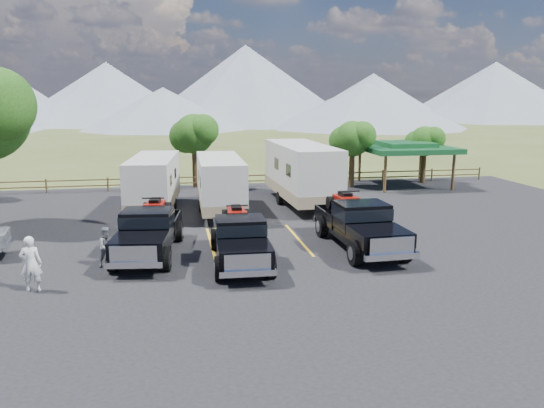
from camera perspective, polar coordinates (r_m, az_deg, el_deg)
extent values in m
plane|color=#424F21|center=(20.28, -0.04, -7.14)|extent=(320.00, 320.00, 0.00)
cube|color=black|center=(23.09, -1.41, -4.74)|extent=(44.00, 34.00, 0.04)
cube|color=gold|center=(23.91, -16.20, -4.58)|extent=(0.12, 5.50, 0.01)
cube|color=gold|center=(23.83, -6.57, -4.24)|extent=(0.12, 5.50, 0.01)
cube|color=gold|center=(24.41, 2.86, -3.79)|extent=(0.12, 5.50, 0.01)
cube|color=gold|center=(25.61, 11.61, -3.27)|extent=(0.12, 5.50, 0.01)
cylinder|color=black|center=(38.34, 8.57, 3.82)|extent=(0.39, 0.39, 2.80)
sphere|color=#1F4912|center=(38.12, 8.66, 6.95)|extent=(2.52, 2.52, 2.52)
sphere|color=#1F4912|center=(37.86, 9.68, 7.29)|extent=(1.98, 1.98, 1.98)
sphere|color=#1F4912|center=(38.35, 7.74, 6.73)|extent=(2.16, 2.16, 2.16)
cylinder|color=black|center=(41.60, 15.96, 3.91)|extent=(0.38, 0.38, 2.52)
sphere|color=#1F4912|center=(41.40, 16.11, 6.50)|extent=(2.24, 2.24, 2.24)
sphere|color=#1F4912|center=(41.25, 16.97, 6.77)|extent=(1.76, 1.76, 1.76)
sphere|color=#1F4912|center=(41.54, 15.32, 6.34)|extent=(1.92, 1.92, 1.92)
cylinder|color=black|center=(38.23, -8.26, 4.02)|extent=(0.41, 0.41, 3.08)
sphere|color=#1F4912|center=(38.00, -8.37, 7.47)|extent=(2.80, 2.80, 2.80)
sphere|color=#1F4912|center=(37.51, -7.42, 7.91)|extent=(2.20, 2.20, 2.20)
sphere|color=#1F4912|center=(38.44, -9.22, 7.19)|extent=(2.40, 2.40, 2.40)
cylinder|color=brown|center=(38.80, -23.11, 1.76)|extent=(0.12, 0.12, 1.00)
cylinder|color=brown|center=(38.12, -17.23, 2.01)|extent=(0.12, 0.12, 1.00)
cylinder|color=brown|center=(37.86, -11.21, 2.25)|extent=(0.12, 0.12, 1.00)
cylinder|color=brown|center=(38.02, -5.17, 2.47)|extent=(0.12, 0.12, 1.00)
cylinder|color=brown|center=(38.60, 0.75, 2.65)|extent=(0.12, 0.12, 1.00)
cylinder|color=brown|center=(39.57, 6.45, 2.80)|extent=(0.12, 0.12, 1.00)
cylinder|color=brown|center=(40.92, 11.82, 2.92)|extent=(0.12, 0.12, 1.00)
cylinder|color=brown|center=(42.60, 16.81, 3.00)|extent=(0.12, 0.12, 1.00)
cylinder|color=brown|center=(44.57, 21.39, 3.06)|extent=(0.12, 0.12, 1.00)
cube|color=brown|center=(38.27, -2.19, 2.49)|extent=(36.00, 0.06, 0.08)
cube|color=brown|center=(38.21, -2.19, 3.08)|extent=(36.00, 0.06, 0.08)
cylinder|color=brown|center=(36.58, 12.06, 3.16)|extent=(0.20, 0.20, 2.60)
cylinder|color=brown|center=(41.19, 9.40, 4.19)|extent=(0.20, 0.20, 2.60)
cylinder|color=brown|center=(38.77, 18.92, 3.26)|extent=(0.20, 0.20, 2.60)
cylinder|color=brown|center=(43.15, 15.68, 4.25)|extent=(0.20, 0.20, 2.60)
cube|color=#175027|center=(39.68, 14.12, 5.82)|extent=(6.20, 6.20, 0.35)
cube|color=#175027|center=(39.65, 14.14, 6.25)|extent=(3.50, 3.50, 0.35)
cone|color=gray|center=(131.68, -17.28, 11.33)|extent=(44.00, 44.00, 14.00)
cone|color=gray|center=(128.10, -2.82, 12.73)|extent=(52.00, 52.00, 18.00)
cone|color=gray|center=(142.52, 10.79, 11.23)|extent=(40.00, 40.00, 12.00)
cone|color=gray|center=(153.58, 22.78, 11.12)|extent=(50.00, 50.00, 15.00)
cone|color=gray|center=(105.92, -11.59, 10.04)|extent=(32.00, 32.00, 8.00)
cone|color=gray|center=(109.87, 10.08, 10.41)|extent=(40.00, 40.00, 9.00)
cube|color=black|center=(22.43, -13.10, -3.74)|extent=(2.68, 6.16, 0.38)
cube|color=black|center=(20.43, -14.10, -4.18)|extent=(2.23, 2.13, 0.52)
cube|color=black|center=(22.13, -13.25, -1.95)|extent=(2.16, 1.87, 1.04)
cube|color=black|center=(22.09, -13.26, -1.55)|extent=(2.21, 1.94, 0.47)
cube|color=black|center=(24.16, -12.38, -1.91)|extent=(2.32, 2.75, 0.57)
cube|color=silver|center=(19.44, -14.68, -5.18)|extent=(1.67, 0.30, 0.57)
cube|color=silver|center=(19.50, -14.66, -6.35)|extent=(2.05, 0.45, 0.23)
cube|color=silver|center=(25.44, -11.90, -2.01)|extent=(2.05, 0.43, 0.23)
cylinder|color=black|center=(20.74, -16.73, -5.74)|extent=(0.43, 0.97, 0.94)
cylinder|color=black|center=(20.37, -11.33, -5.79)|extent=(0.43, 0.97, 0.94)
cylinder|color=black|center=(24.63, -14.52, -2.89)|extent=(0.43, 0.97, 0.94)
cylinder|color=black|center=(24.31, -9.97, -2.88)|extent=(0.43, 0.97, 0.94)
cube|color=maroon|center=(24.01, -12.45, -0.27)|extent=(0.90, 1.44, 0.37)
cube|color=black|center=(23.95, -12.48, 0.34)|extent=(0.52, 0.83, 0.19)
cube|color=maroon|center=(23.43, -12.68, -0.31)|extent=(0.88, 0.47, 0.23)
cylinder|color=black|center=(23.46, -12.68, 0.62)|extent=(0.94, 0.19, 0.06)
cylinder|color=black|center=(23.58, -13.78, -1.07)|extent=(0.35, 0.62, 0.59)
cylinder|color=black|center=(23.42, -11.52, -1.05)|extent=(0.35, 0.62, 0.59)
cylinder|color=black|center=(24.68, -13.30, -0.48)|extent=(0.35, 0.62, 0.59)
cylinder|color=black|center=(24.53, -11.13, -0.46)|extent=(0.35, 0.62, 0.59)
cube|color=black|center=(20.93, -3.43, -4.65)|extent=(2.06, 5.74, 0.36)
cube|color=black|center=(19.00, -2.94, -5.19)|extent=(1.98, 1.87, 0.50)
cube|color=black|center=(20.62, -3.42, -2.83)|extent=(1.93, 1.63, 1.00)
cube|color=black|center=(20.59, -3.43, -2.43)|extent=(1.97, 1.69, 0.45)
cube|color=black|center=(22.58, -3.83, -2.72)|extent=(2.01, 2.46, 0.55)
cube|color=silver|center=(18.05, -2.64, -6.27)|extent=(1.59, 0.14, 0.55)
cube|color=silver|center=(18.11, -2.60, -7.46)|extent=(1.96, 0.26, 0.22)
cube|color=silver|center=(23.82, -4.05, -2.79)|extent=(1.96, 0.24, 0.22)
cylinder|color=black|center=(19.05, -5.73, -6.92)|extent=(0.33, 0.91, 0.90)
cylinder|color=black|center=(19.21, -0.11, -6.70)|extent=(0.33, 0.91, 0.90)
cylinder|color=black|center=(22.82, -6.20, -3.79)|extent=(0.33, 0.91, 0.90)
cylinder|color=black|center=(22.95, -1.52, -3.63)|extent=(0.33, 0.91, 0.90)
cube|color=maroon|center=(22.42, -3.85, -1.06)|extent=(0.75, 1.32, 0.35)
cube|color=black|center=(22.37, -3.86, -0.44)|extent=(0.43, 0.76, 0.18)
cube|color=maroon|center=(21.87, -3.74, -1.12)|extent=(0.81, 0.38, 0.22)
cylinder|color=black|center=(21.89, -3.78, -0.17)|extent=(0.90, 0.10, 0.06)
cylinder|color=black|center=(21.91, -4.90, -1.91)|extent=(0.28, 0.57, 0.56)
cylinder|color=black|center=(21.97, -2.57, -1.84)|extent=(0.28, 0.57, 0.56)
cylinder|color=black|center=(22.97, -5.07, -1.28)|extent=(0.28, 0.57, 0.56)
cylinder|color=black|center=(23.03, -2.84, -1.21)|extent=(0.28, 0.57, 0.56)
cube|color=black|center=(23.10, 9.42, -3.06)|extent=(2.16, 6.31, 0.40)
cube|color=black|center=(21.11, 11.52, -3.40)|extent=(2.15, 2.02, 0.55)
cube|color=black|center=(22.79, 9.61, -1.22)|extent=(2.10, 1.76, 1.10)
cube|color=black|center=(22.75, 9.62, -0.81)|extent=(2.15, 1.83, 0.49)
cube|color=black|center=(24.82, 7.80, -1.26)|extent=(2.17, 2.68, 0.60)
cube|color=silver|center=(20.14, 12.78, -4.35)|extent=(1.76, 0.13, 0.60)
cube|color=silver|center=(20.20, 12.80, -5.54)|extent=(2.16, 0.25, 0.24)
cube|color=silver|center=(26.12, 6.81, -1.42)|extent=(2.16, 0.22, 0.24)
cylinder|color=black|center=(20.83, 8.91, -5.23)|extent=(0.35, 1.00, 0.99)
cylinder|color=black|center=(21.63, 14.05, -4.81)|extent=(0.35, 1.00, 0.99)
cylinder|color=black|center=(24.80, 5.36, -2.40)|extent=(0.35, 1.00, 0.99)
cylinder|color=black|center=(25.48, 9.81, -2.15)|extent=(0.35, 1.00, 0.99)
cube|color=maroon|center=(24.67, 7.85, 0.42)|extent=(0.80, 1.45, 0.38)
cube|color=black|center=(24.62, 7.86, 1.05)|extent=(0.46, 0.83, 0.20)
cube|color=maroon|center=(24.09, 8.34, 0.40)|extent=(0.89, 0.40, 0.24)
cylinder|color=black|center=(24.12, 8.27, 1.35)|extent=(0.99, 0.09, 0.07)
cylinder|color=black|center=(23.99, 7.20, -0.42)|extent=(0.30, 0.62, 0.62)
cylinder|color=black|center=(24.33, 9.41, -0.32)|extent=(0.30, 0.62, 0.62)
cylinder|color=black|center=(25.11, 6.31, 0.15)|extent=(0.30, 0.62, 0.62)
cylinder|color=black|center=(25.44, 8.43, 0.24)|extent=(0.30, 0.62, 0.62)
cube|color=silver|center=(30.58, -12.62, 2.55)|extent=(2.98, 7.34, 2.57)
cube|color=gray|center=(30.74, -12.53, 0.71)|extent=(3.01, 7.38, 0.57)
cube|color=black|center=(28.97, -15.36, 2.44)|extent=(0.10, 0.86, 0.57)
cube|color=black|center=(28.64, -10.81, 2.55)|extent=(0.10, 0.86, 0.57)
cylinder|color=black|center=(31.27, -14.38, -0.08)|extent=(0.30, 0.69, 0.67)
cylinder|color=black|center=(30.99, -10.46, -0.02)|extent=(0.30, 0.69, 0.67)
cube|color=black|center=(26.52, -13.72, -1.81)|extent=(0.28, 1.72, 0.10)
cube|color=silver|center=(29.63, -5.61, 2.51)|extent=(2.41, 7.20, 2.58)
cube|color=gray|center=(29.81, -5.57, 0.60)|extent=(2.43, 7.24, 0.57)
cube|color=black|center=(27.77, -7.74, 2.38)|extent=(0.03, 0.86, 0.57)
cube|color=black|center=(27.94, -2.98, 2.53)|extent=(0.03, 0.86, 0.57)
cylinder|color=black|center=(30.13, -7.64, -0.26)|extent=(0.25, 0.67, 0.67)
cylinder|color=black|center=(30.28, -3.56, -0.12)|extent=(0.25, 0.67, 0.67)
cube|color=black|center=(25.55, -4.82, -2.02)|extent=(0.14, 1.72, 0.10)
cube|color=silver|center=(31.68, 3.20, 3.70)|extent=(2.95, 8.47, 3.02)
cube|color=gray|center=(31.86, 3.18, 1.61)|extent=(2.98, 8.51, 0.67)
cube|color=black|center=(29.29, 1.75, 3.66)|extent=(0.05, 1.01, 0.67)
cube|color=black|center=(30.06, 6.78, 3.79)|extent=(0.05, 1.01, 0.67)
cylinder|color=black|center=(31.98, 0.83, 0.64)|extent=(0.30, 0.79, 0.78)
cylinder|color=black|center=(32.64, 5.14, 0.82)|extent=(0.30, 0.79, 0.78)
cube|color=black|center=(27.07, 6.12, -1.09)|extent=(0.20, 2.02, 0.11)
cube|color=silver|center=(24.27, -26.49, -3.87)|extent=(0.39, 1.77, 0.20)
imported|color=silver|center=(19.57, -24.51, -5.86)|extent=(0.71, 0.47, 1.92)
imported|color=slate|center=(21.40, -17.29, -4.40)|extent=(0.94, 0.87, 1.55)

